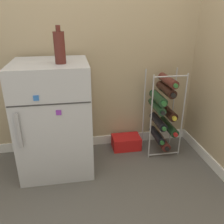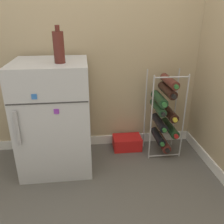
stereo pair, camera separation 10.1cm
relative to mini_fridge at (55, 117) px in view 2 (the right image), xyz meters
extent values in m
plane|color=#56544F|center=(0.38, -0.35, -0.45)|extent=(14.00, 14.00, 0.00)
cube|color=tan|center=(0.38, 0.33, 0.80)|extent=(6.87, 0.06, 2.50)
cube|color=white|center=(0.38, 0.29, -0.41)|extent=(6.87, 0.01, 0.09)
cube|color=#B7BABF|center=(0.00, 0.00, 0.00)|extent=(0.57, 0.52, 0.91)
cube|color=#2D2D2D|center=(0.00, -0.26, 0.22)|extent=(0.56, 0.00, 0.01)
cube|color=#9E9EA3|center=(-0.22, -0.28, 0.05)|extent=(0.02, 0.02, 0.26)
cube|color=purple|center=(0.05, -0.26, 0.15)|extent=(0.04, 0.01, 0.04)
cube|color=blue|center=(-0.08, -0.26, 0.27)|extent=(0.04, 0.01, 0.04)
cylinder|color=#B2B2B7|center=(0.81, -0.02, -0.06)|extent=(0.01, 0.01, 0.78)
cylinder|color=#B2B2B7|center=(1.11, -0.02, -0.06)|extent=(0.01, 0.01, 0.78)
cylinder|color=#B2B2B7|center=(0.81, 0.20, -0.06)|extent=(0.01, 0.01, 0.78)
cylinder|color=#B2B2B7|center=(1.11, 0.20, -0.06)|extent=(0.01, 0.01, 0.78)
cylinder|color=#B2B2B7|center=(0.96, -0.02, -0.43)|extent=(0.29, 0.01, 0.01)
cylinder|color=#B2B2B7|center=(0.96, -0.02, 0.31)|extent=(0.29, 0.01, 0.01)
cylinder|color=#56231E|center=(0.97, 0.09, -0.35)|extent=(0.08, 0.29, 0.08)
cylinder|color=black|center=(0.97, -0.07, -0.35)|extent=(0.04, 0.02, 0.04)
cylinder|color=black|center=(0.92, 0.09, -0.29)|extent=(0.07, 0.26, 0.07)
cylinder|color=#2D7033|center=(0.92, -0.05, -0.29)|extent=(0.03, 0.02, 0.03)
cylinder|color=#19381E|center=(1.03, 0.09, -0.21)|extent=(0.08, 0.31, 0.08)
cylinder|color=red|center=(1.03, -0.08, -0.21)|extent=(0.04, 0.02, 0.04)
cylinder|color=black|center=(0.92, 0.09, -0.15)|extent=(0.07, 0.28, 0.07)
cylinder|color=#2D7033|center=(0.92, -0.06, -0.15)|extent=(0.04, 0.02, 0.04)
cylinder|color=black|center=(1.01, 0.09, -0.06)|extent=(0.08, 0.26, 0.08)
cylinder|color=gold|center=(1.01, -0.05, -0.06)|extent=(0.04, 0.02, 0.04)
cylinder|color=#19381E|center=(0.90, 0.09, 0.00)|extent=(0.07, 0.28, 0.07)
cylinder|color=black|center=(0.90, -0.06, 0.00)|extent=(0.03, 0.02, 0.03)
cylinder|color=#19381E|center=(0.90, 0.09, 0.09)|extent=(0.08, 0.26, 0.08)
cylinder|color=#2D7033|center=(0.90, -0.05, 0.09)|extent=(0.04, 0.02, 0.04)
cylinder|color=black|center=(0.97, 0.09, 0.16)|extent=(0.08, 0.30, 0.08)
cylinder|color=black|center=(0.97, -0.07, 0.16)|extent=(0.04, 0.02, 0.04)
cylinder|color=#56231E|center=(0.98, 0.09, 0.24)|extent=(0.07, 0.30, 0.07)
cylinder|color=#2D7033|center=(0.98, -0.07, 0.24)|extent=(0.04, 0.02, 0.04)
cube|color=red|center=(0.64, 0.18, -0.39)|extent=(0.27, 0.18, 0.12)
cylinder|color=#56231E|center=(0.09, -0.07, 0.56)|extent=(0.08, 0.08, 0.22)
cylinder|color=#56231E|center=(0.09, -0.07, 0.69)|extent=(0.03, 0.03, 0.04)
camera|label=1|loc=(0.16, -1.80, 0.79)|focal=38.00mm
camera|label=2|loc=(0.26, -1.81, 0.79)|focal=38.00mm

